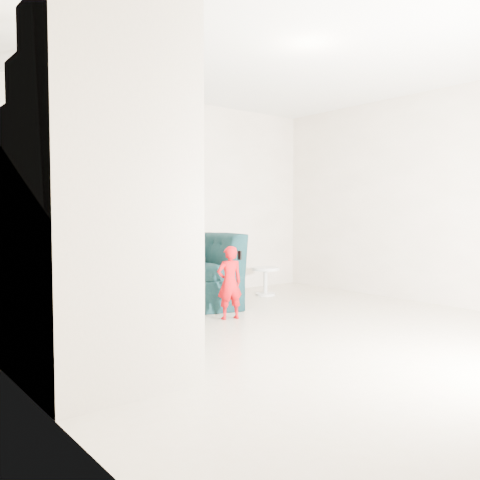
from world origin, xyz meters
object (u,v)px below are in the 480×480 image
object	(u,v)px
staircase	(73,240)
armchair	(176,270)
toddler	(229,283)
side_table	(265,276)

from	to	relation	value
staircase	armchair	bearing A→B (deg)	39.34
toddler	staircase	xyz separation A→B (m)	(-1.91, -0.53, 0.55)
armchair	toddler	distance (m)	0.97
side_table	armchair	bearing A→B (deg)	-179.84
armchair	staircase	xyz separation A→B (m)	(-1.81, -1.49, 0.49)
armchair	staircase	distance (m)	2.40
toddler	side_table	world-z (taller)	toddler
armchair	side_table	size ratio (longest dim) A/B	3.53
staircase	toddler	bearing A→B (deg)	15.45
armchair	staircase	world-z (taller)	staircase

